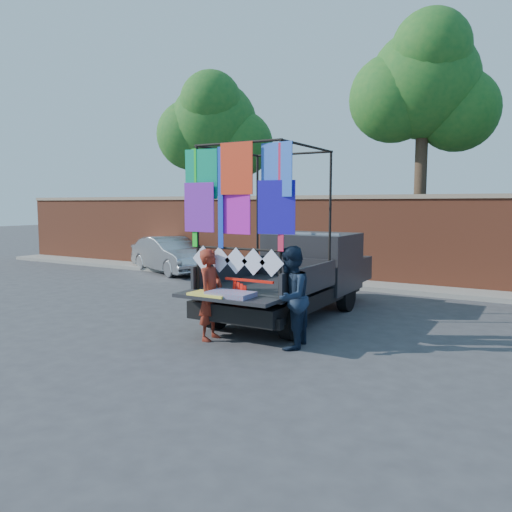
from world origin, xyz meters
The scene contains 10 objects.
ground centered at (0.00, 0.00, 0.00)m, with size 90.00×90.00×0.00m, color #38383A.
brick_wall centered at (0.00, 7.00, 1.33)m, with size 30.00×0.45×2.61m.
curb centered at (0.00, 6.30, 0.06)m, with size 30.00×1.20×0.12m, color gray.
tree_left centered at (-6.48, 8.12, 5.12)m, with size 4.20×3.30×7.05m.
tree_mid centered at (1.02, 8.12, 5.70)m, with size 4.20×3.30×7.73m.
pickup_truck centered at (-0.18, 2.45, 0.85)m, with size 2.14×5.36×3.38m.
sedan centered at (-6.74, 5.88, 0.61)m, with size 1.30×3.73×1.23m, color #A1A4A8.
woman centered at (-0.61, -0.34, 0.79)m, with size 0.58×0.38×1.58m, color maroon.
man centered at (0.80, -0.11, 0.84)m, with size 0.81×0.63×1.67m, color #152236.
streamer_bundle centered at (-0.01, -0.24, 0.89)m, with size 0.93×0.06×0.64m.
Camera 1 is at (4.34, -7.27, 2.35)m, focal length 35.00 mm.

